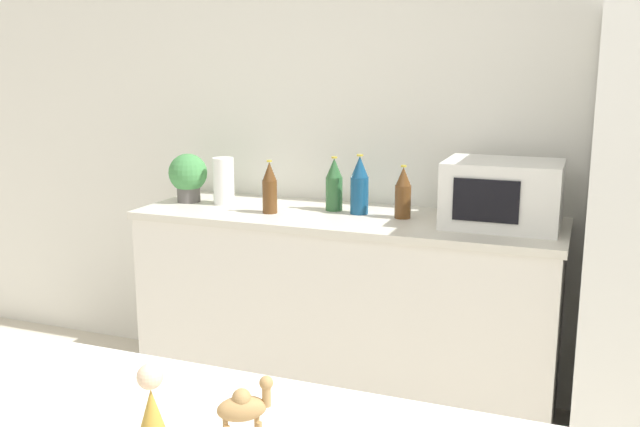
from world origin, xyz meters
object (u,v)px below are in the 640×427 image
at_px(back_bottle_3, 403,193).
at_px(wise_man_figurine_blue, 152,415).
at_px(microwave, 502,194).
at_px(back_bottle_0, 360,186).
at_px(potted_plant, 188,175).
at_px(camel_figurine, 244,407).
at_px(paper_towel_roll, 224,181).
at_px(back_bottle_2, 334,185).
at_px(back_bottle_1, 270,188).

xyz_separation_m(back_bottle_3, wise_man_figurine_blue, (0.13, -2.14, 0.00)).
relative_size(microwave, back_bottle_0, 1.74).
distance_m(microwave, wise_man_figurine_blue, 2.16).
height_order(potted_plant, camel_figurine, potted_plant).
bearing_deg(paper_towel_roll, wise_man_figurine_blue, -64.20).
bearing_deg(back_bottle_3, back_bottle_0, 175.12).
bearing_deg(microwave, back_bottle_2, 176.03).
height_order(back_bottle_2, back_bottle_3, back_bottle_2).
height_order(paper_towel_roll, back_bottle_2, back_bottle_2).
height_order(back_bottle_0, wise_man_figurine_blue, back_bottle_0).
bearing_deg(back_bottle_3, back_bottle_2, 171.71).
bearing_deg(microwave, paper_towel_roll, -179.95).
distance_m(camel_figurine, wise_man_figurine_blue, 0.15).
height_order(microwave, back_bottle_2, microwave).
relative_size(back_bottle_0, back_bottle_1, 1.12).
bearing_deg(paper_towel_roll, back_bottle_0, 1.88).
bearing_deg(back_bottle_0, back_bottle_2, 166.56).
height_order(back_bottle_1, back_bottle_3, back_bottle_1).
distance_m(back_bottle_3, wise_man_figurine_blue, 2.14).
relative_size(paper_towel_roll, back_bottle_3, 0.96).
bearing_deg(camel_figurine, microwave, 85.24).
relative_size(back_bottle_1, back_bottle_2, 0.97).
height_order(paper_towel_roll, wise_man_figurine_blue, paper_towel_roll).
relative_size(paper_towel_roll, back_bottle_2, 0.90).
height_order(back_bottle_3, wise_man_figurine_blue, back_bottle_3).
xyz_separation_m(back_bottle_0, wise_man_figurine_blue, (0.34, -2.16, -0.01)).
relative_size(back_bottle_0, back_bottle_2, 1.08).
relative_size(potted_plant, back_bottle_3, 1.01).
relative_size(back_bottle_3, camel_figurine, 1.96).
bearing_deg(back_bottle_2, wise_man_figurine_blue, -77.75).
xyz_separation_m(paper_towel_roll, camel_figurine, (1.16, -2.05, 0.01)).
relative_size(potted_plant, paper_towel_roll, 1.06).
relative_size(camel_figurine, wise_man_figurine_blue, 0.77).
distance_m(back_bottle_0, wise_man_figurine_blue, 2.18).
xyz_separation_m(potted_plant, camel_figurine, (1.35, -2.04, -0.01)).
bearing_deg(camel_figurine, potted_plant, 123.53).
distance_m(paper_towel_roll, camel_figurine, 2.36).
bearing_deg(camel_figurine, wise_man_figurine_blue, -149.26).
bearing_deg(back_bottle_0, microwave, -1.93).
distance_m(potted_plant, back_bottle_3, 1.09).
height_order(back_bottle_0, camel_figurine, back_bottle_0).
relative_size(paper_towel_roll, wise_man_figurine_blue, 1.44).
relative_size(paper_towel_roll, camel_figurine, 1.88).
distance_m(back_bottle_0, back_bottle_3, 0.21).
xyz_separation_m(back_bottle_2, camel_figurine, (0.61, -2.11, -0.00)).
relative_size(microwave, camel_figurine, 3.94).
distance_m(back_bottle_1, wise_man_figurine_blue, 2.15).
distance_m(microwave, camel_figurine, 2.06).
distance_m(potted_plant, back_bottle_1, 0.50).
bearing_deg(paper_towel_roll, back_bottle_1, -20.11).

